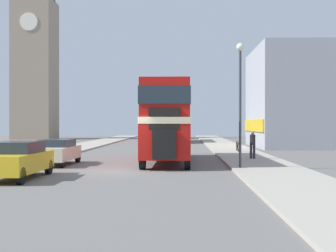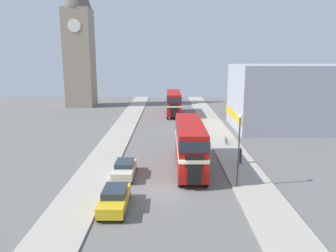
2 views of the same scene
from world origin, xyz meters
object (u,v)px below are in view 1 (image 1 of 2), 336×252
Objects in this scene: car_parked_mid at (56,151)px; bus_distant at (167,122)px; church_tower at (35,35)px; pedestrian_walking at (253,143)px; bicycle_on_pavement at (238,146)px; car_parked_near at (17,159)px; street_lamp at (240,86)px; double_decker_bus at (168,117)px.

bus_distant is at bearing 81.16° from car_parked_mid.
car_parked_mid is at bearing -70.88° from church_tower.
pedestrian_walking is at bearing -77.81° from bus_distant.
bicycle_on_pavement is 0.06× the size of church_tower.
bus_distant is at bearing 106.23° from bicycle_on_pavement.
car_parked_near is at bearing -97.19° from bus_distant.
double_decker_bus is at bearing 127.52° from street_lamp.
church_tower is at bearing 129.12° from bicycle_on_pavement.
car_parked_mid is 0.73× the size of street_lamp.
street_lamp is 51.13m from church_tower.
pedestrian_walking is 6.54m from street_lamp.
bicycle_on_pavement is (4.95, 8.32, -2.09)m from double_decker_bus.
double_decker_bus is 6.00m from street_lamp.
pedestrian_walking is 0.93× the size of bicycle_on_pavement.
double_decker_bus reaches higher than car_parked_mid.
car_parked_mid is (-4.83, -31.06, -1.71)m from bus_distant.
street_lamp reaches higher than car_parked_mid.
car_parked_near is 10.54m from street_lamp.
car_parked_near is 2.50× the size of bicycle_on_pavement.
bus_distant is at bearing 97.78° from street_lamp.
car_parked_near is 0.15× the size of church_tower.
car_parked_near is 19.91m from bicycle_on_pavement.
church_tower is at bearing 106.90° from car_parked_near.
bicycle_on_pavement is 42.42m from church_tower.
street_lamp reaches higher than double_decker_bus.
double_decker_bus is 2.50× the size of car_parked_near.
double_decker_bus is 45.87m from church_tower.
street_lamp reaches higher than car_parked_near.
double_decker_bus is 6.26× the size of bicycle_on_pavement.
double_decker_bus reaches higher than car_parked_near.
car_parked_near is 0.75× the size of street_lamp.
bus_distant is 2.52× the size of car_parked_mid.
pedestrian_walking is at bearing -89.74° from bicycle_on_pavement.
bus_distant reaches higher than bicycle_on_pavement.
bus_distant is 6.57× the size of pedestrian_walking.
bus_distant is 37.65m from car_parked_near.
bicycle_on_pavement is (5.97, -20.51, -1.95)m from bus_distant.
pedestrian_walking is (4.99, 1.05, -1.53)m from double_decker_bus.
bicycle_on_pavement is 13.48m from street_lamp.
car_parked_near is at bearing -157.44° from street_lamp.
double_decker_bus is 9.91m from bicycle_on_pavement.
bus_distant is 6.11× the size of bicycle_on_pavement.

